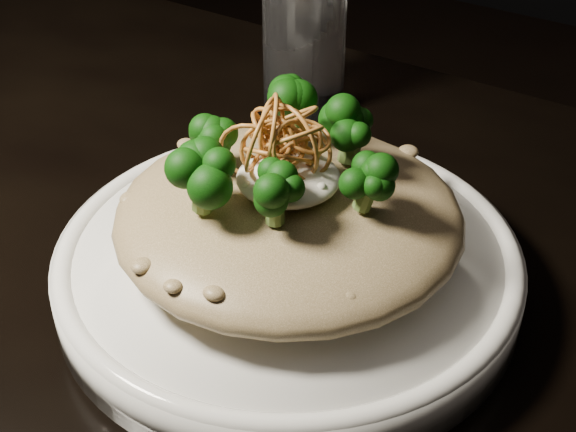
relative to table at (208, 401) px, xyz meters
name	(u,v)px	position (x,y,z in m)	size (l,w,h in m)	color
table	(208,401)	(0.00, 0.00, 0.00)	(1.10, 0.80, 0.75)	black
plate	(288,266)	(0.03, 0.05, 0.10)	(0.29, 0.29, 0.03)	white
risotto	(289,215)	(0.03, 0.05, 0.14)	(0.22, 0.22, 0.05)	brown
broccoli	(291,149)	(0.03, 0.05, 0.18)	(0.13, 0.13, 0.05)	black
cheese	(288,178)	(0.03, 0.05, 0.17)	(0.06, 0.06, 0.02)	white
shallots	(284,129)	(0.03, 0.05, 0.20)	(0.06, 0.06, 0.04)	brown
drinking_glass	(304,36)	(-0.10, 0.27, 0.15)	(0.07, 0.07, 0.13)	white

